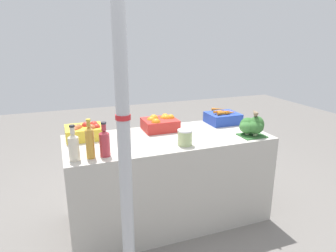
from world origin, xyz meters
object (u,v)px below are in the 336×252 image
object	(u,v)px
orange_crate	(161,123)
sparrow_bird	(256,114)
support_pole	(124,134)
broccoli_pile	(252,126)
juice_bottle_cloudy	(74,146)
juice_bottle_amber	(90,142)
apple_crate	(84,131)
carrot_crate	(223,117)
pickle_jar	(185,137)
juice_bottle_ruby	(105,142)

from	to	relation	value
orange_crate	sparrow_bird	world-z (taller)	sparrow_bird
support_pole	sparrow_bird	size ratio (longest dim) A/B	17.10
broccoli_pile	juice_bottle_cloudy	bearing A→B (deg)	-179.02
broccoli_pile	sparrow_bird	world-z (taller)	sparrow_bird
orange_crate	juice_bottle_amber	distance (m)	0.85
support_pole	orange_crate	xyz separation A→B (m)	(0.54, 0.88, -0.22)
broccoli_pile	juice_bottle_cloudy	distance (m)	1.52
apple_crate	carrot_crate	bearing A→B (deg)	0.09
juice_bottle_amber	pickle_jar	distance (m)	0.76
carrot_crate	sparrow_bird	xyz separation A→B (m)	(0.04, -0.47, 0.15)
apple_crate	carrot_crate	size ratio (longest dim) A/B	1.00
juice_bottle_ruby	pickle_jar	world-z (taller)	juice_bottle_ruby
support_pole	carrot_crate	xyz separation A→B (m)	(1.21, 0.87, -0.23)
support_pole	juice_bottle_cloudy	world-z (taller)	support_pole
juice_bottle_ruby	sparrow_bird	distance (m)	1.32
support_pole	sparrow_bird	world-z (taller)	support_pole
pickle_jar	apple_crate	bearing A→B (deg)	148.68
juice_bottle_cloudy	juice_bottle_ruby	distance (m)	0.22
orange_crate	juice_bottle_cloudy	distance (m)	0.95
juice_bottle_cloudy	sparrow_bird	world-z (taller)	juice_bottle_cloudy
support_pole	orange_crate	world-z (taller)	support_pole
broccoli_pile	juice_bottle_amber	bearing A→B (deg)	-178.94
broccoli_pile	juice_bottle_ruby	size ratio (longest dim) A/B	0.84
juice_bottle_amber	support_pole	bearing A→B (deg)	-67.25
support_pole	pickle_jar	size ratio (longest dim) A/B	16.92
sparrow_bird	apple_crate	bearing A→B (deg)	-84.84
carrot_crate	juice_bottle_amber	bearing A→B (deg)	-161.11
juice_bottle_cloudy	carrot_crate	bearing A→B (deg)	17.54
support_pole	orange_crate	bearing A→B (deg)	58.46
orange_crate	sparrow_bird	distance (m)	0.87
orange_crate	pickle_jar	bearing A→B (deg)	-84.06
apple_crate	juice_bottle_cloudy	size ratio (longest dim) A/B	1.20
juice_bottle_cloudy	sparrow_bird	size ratio (longest dim) A/B	2.04
orange_crate	juice_bottle_ruby	xyz separation A→B (m)	(-0.60, -0.48, 0.04)
support_pole	broccoli_pile	world-z (taller)	support_pole
support_pole	sparrow_bird	distance (m)	1.32
juice_bottle_ruby	sparrow_bird	size ratio (longest dim) A/B	2.04
juice_bottle_cloudy	juice_bottle_ruby	bearing A→B (deg)	-0.00
apple_crate	juice_bottle_ruby	distance (m)	0.48
orange_crate	apple_crate	bearing A→B (deg)	-179.28
juice_bottle_ruby	sparrow_bird	xyz separation A→B (m)	(1.32, -0.00, 0.10)
juice_bottle_amber	carrot_crate	bearing A→B (deg)	18.89
orange_crate	broccoli_pile	distance (m)	0.84
orange_crate	juice_bottle_cloudy	size ratio (longest dim) A/B	1.20
orange_crate	broccoli_pile	bearing A→B (deg)	-32.72
broccoli_pile	juice_bottle_ruby	distance (m)	1.31
juice_bottle_amber	juice_bottle_ruby	xyz separation A→B (m)	(0.10, -0.00, -0.02)
support_pole	orange_crate	distance (m)	1.05
support_pole	pickle_jar	xyz separation A→B (m)	(0.59, 0.41, -0.22)
juice_bottle_ruby	juice_bottle_amber	bearing A→B (deg)	180.00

